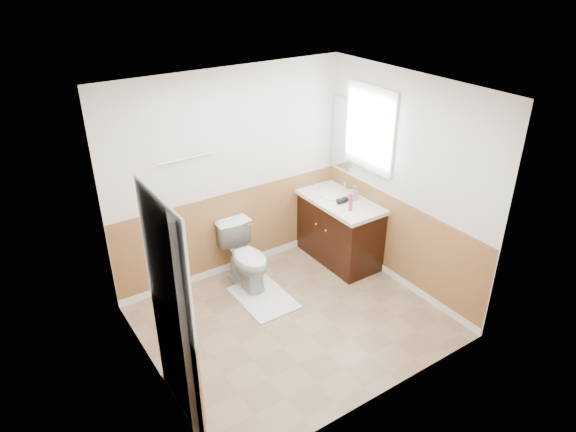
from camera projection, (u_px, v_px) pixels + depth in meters
floor at (293, 321)px, 5.63m from camera, size 3.00×3.00×0.00m
ceiling at (294, 92)px, 4.47m from camera, size 3.00×3.00×0.00m
wall_back at (231, 176)px, 6.01m from camera, size 3.00×0.00×3.00m
wall_front at (386, 283)px, 4.09m from camera, size 3.00×0.00×3.00m
wall_left at (145, 266)px, 4.31m from camera, size 0.00×3.00×3.00m
wall_right at (404, 185)px, 5.79m from camera, size 0.00×3.00×3.00m
wainscot_back at (234, 233)px, 6.35m from camera, size 3.00×0.00×3.00m
wainscot_front at (378, 354)px, 4.45m from camera, size 3.00×0.00×3.00m
wainscot_left at (157, 336)px, 4.66m from camera, size 0.00×2.60×2.60m
wainscot_right at (397, 243)px, 6.13m from camera, size 0.00×2.60×2.60m
toilet at (246, 257)px, 6.09m from camera, size 0.42×0.74×0.75m
bath_mat at (263, 298)px, 5.98m from camera, size 0.55×0.80×0.02m
vanity_cabinet at (339, 231)px, 6.58m from camera, size 0.55×1.10×0.80m
vanity_knob_left at (326, 231)px, 6.29m from camera, size 0.03×0.03×0.03m
vanity_knob_right at (316, 224)px, 6.44m from camera, size 0.03×0.03×0.03m
countertop at (340, 201)px, 6.38m from camera, size 0.60×1.15×0.05m
sink_basin at (334, 194)px, 6.48m from camera, size 0.36×0.36×0.02m
faucet at (345, 187)px, 6.54m from camera, size 0.02×0.02×0.14m
lotion_bottle at (351, 202)px, 6.06m from camera, size 0.05×0.05×0.22m
soap_dispenser at (354, 193)px, 6.33m from camera, size 0.09×0.09×0.19m
hair_dryer_body at (342, 200)px, 6.27m from camera, size 0.14×0.07×0.07m
hair_dryer_handle at (339, 202)px, 6.29m from camera, size 0.03×0.03×0.07m
mirror_panel at (342, 133)px, 6.45m from camera, size 0.02×0.35×0.90m
window_frame at (370, 128)px, 5.98m from camera, size 0.04×0.80×1.00m
window_glass at (371, 128)px, 5.99m from camera, size 0.01×0.70×0.90m
door at (181, 312)px, 4.13m from camera, size 0.29×0.78×2.04m
door_frame at (172, 314)px, 4.09m from camera, size 0.02×0.92×2.10m
door_knob at (173, 296)px, 4.44m from camera, size 0.06×0.06×0.06m
towel_bar at (186, 159)px, 5.54m from camera, size 0.62×0.02×0.02m
tp_holder_bar at (228, 222)px, 6.16m from camera, size 0.14×0.02×0.02m
tp_roll at (228, 222)px, 6.16m from camera, size 0.10×0.11×0.11m
tp_sheet at (229, 230)px, 6.21m from camera, size 0.10×0.01×0.16m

